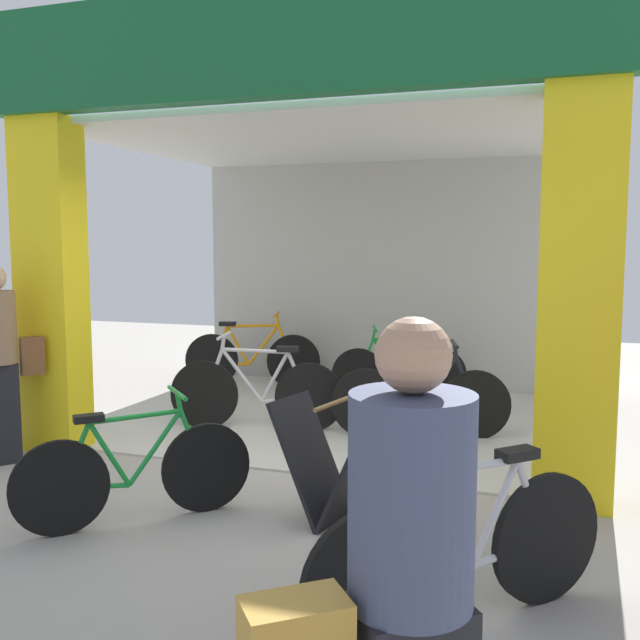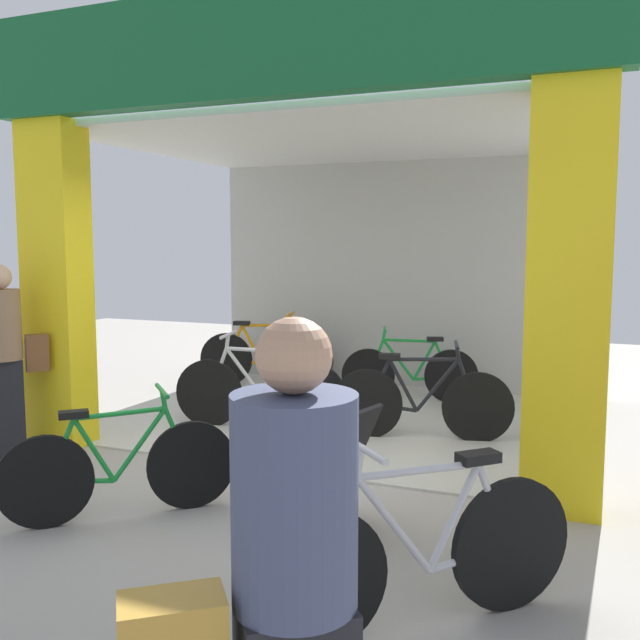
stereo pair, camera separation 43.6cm
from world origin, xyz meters
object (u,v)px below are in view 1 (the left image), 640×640
bicycle_parked_1 (465,550)px  pedestrian_3 (403,614)px  bicycle_inside_0 (399,371)px  bicycle_parked_0 (135,472)px  sandwich_board_sign (334,462)px  bicycle_inside_3 (252,358)px  bicycle_inside_2 (420,400)px  bicycle_inside_1 (257,392)px

bicycle_parked_1 → pedestrian_3: pedestrian_3 is taller
bicycle_inside_0 → bicycle_parked_0: 4.25m
bicycle_inside_0 → bicycle_parked_1: bearing=-74.2°
bicycle_parked_0 → sandwich_board_sign: bicycle_parked_0 is taller
bicycle_inside_3 → pedestrian_3: size_ratio=1.01×
bicycle_inside_0 → bicycle_parked_1: bicycle_parked_1 is taller
bicycle_inside_0 → pedestrian_3: (1.36, -6.30, 0.51)m
bicycle_parked_0 → bicycle_parked_1: 2.32m
bicycle_inside_3 → bicycle_inside_0: bearing=-5.0°
bicycle_inside_3 → sandwich_board_sign: bearing=-59.3°
sandwich_board_sign → bicycle_parked_0: bearing=-161.5°
bicycle_inside_0 → bicycle_inside_3: bearing=175.0°
bicycle_inside_0 → sandwich_board_sign: size_ratio=1.77×
bicycle_inside_3 → pedestrian_3: bearing=-62.8°
bicycle_parked_1 → pedestrian_3: bearing=-89.6°
bicycle_inside_0 → bicycle_inside_2: bearing=-71.1°
bicycle_inside_2 → pedestrian_3: (0.83, -4.77, 0.49)m
bicycle_inside_1 → bicycle_parked_1: (2.41, -3.02, 0.00)m
bicycle_inside_1 → sandwich_board_sign: bicycle_inside_1 is taller
bicycle_parked_1 → bicycle_inside_2: bearing=104.2°
bicycle_inside_3 → sandwich_board_sign: bicycle_inside_3 is taller
bicycle_inside_2 → bicycle_parked_1: (0.82, -3.23, 0.01)m
bicycle_parked_0 → pedestrian_3: pedestrian_3 is taller
bicycle_inside_3 → sandwich_board_sign: size_ratio=1.98×
bicycle_inside_0 → bicycle_parked_1: (1.34, -4.76, 0.04)m
bicycle_inside_3 → sandwich_board_sign: 4.55m
bicycle_inside_2 → bicycle_parked_0: size_ratio=1.42×
bicycle_parked_0 → bicycle_parked_1: bearing=-15.2°
bicycle_parked_0 → bicycle_inside_2: bearing=61.7°
bicycle_inside_0 → bicycle_inside_1: 2.04m
pedestrian_3 → bicycle_inside_0: bearing=102.1°
pedestrian_3 → bicycle_inside_1: bearing=117.9°
bicycle_parked_0 → pedestrian_3: bearing=-43.7°
bicycle_inside_0 → bicycle_inside_2: size_ratio=0.92×
bicycle_parked_1 → sandwich_board_sign: (-0.98, 1.03, 0.03)m
bicycle_inside_0 → pedestrian_3: bearing=-77.9°
bicycle_inside_1 → bicycle_inside_2: (1.59, 0.21, -0.01)m
bicycle_inside_2 → bicycle_parked_0: 2.98m
bicycle_inside_0 → bicycle_inside_3: size_ratio=0.89×
bicycle_inside_0 → sandwich_board_sign: bicycle_inside_0 is taller
bicycle_inside_1 → bicycle_parked_0: 2.42m
bicycle_inside_2 → pedestrian_3: bearing=-80.1°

